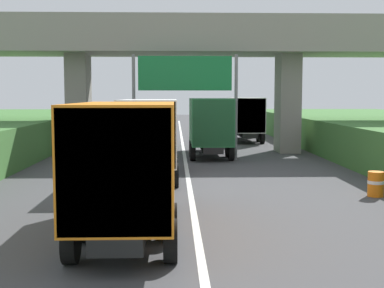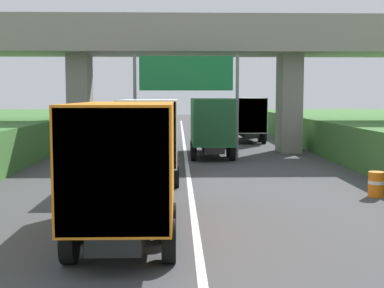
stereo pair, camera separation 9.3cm
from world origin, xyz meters
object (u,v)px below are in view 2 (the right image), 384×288
at_px(overhead_highway_sign, 186,81).
at_px(car_yellow, 135,121).
at_px(truck_orange, 128,161).
at_px(truck_green, 211,124).
at_px(construction_barrel_3, 376,184).
at_px(truck_black, 246,117).
at_px(truck_red, 151,134).

bearing_deg(overhead_highway_sign, car_yellow, 100.48).
distance_m(overhead_highway_sign, truck_orange, 16.14).
bearing_deg(truck_green, truck_orange, -100.30).
bearing_deg(truck_orange, construction_barrel_3, 30.61).
xyz_separation_m(truck_black, truck_green, (-3.44, -10.18, 0.00)).
height_order(truck_black, truck_red, same).
distance_m(truck_red, truck_orange, 9.34).
bearing_deg(overhead_highway_sign, construction_barrel_3, -58.72).
xyz_separation_m(truck_red, construction_barrel_3, (8.27, -4.39, -1.47)).
relative_size(overhead_highway_sign, car_yellow, 1.44).
xyz_separation_m(overhead_highway_sign, construction_barrel_3, (6.63, -10.91, -3.94)).
relative_size(truck_orange, construction_barrel_3, 8.11).
bearing_deg(truck_green, car_yellow, 104.40).
xyz_separation_m(truck_black, truck_orange, (-6.67, -27.94, 0.00)).
bearing_deg(car_yellow, truck_black, -57.03).
relative_size(truck_black, truck_orange, 1.00).
distance_m(truck_red, truck_green, 8.97).
xyz_separation_m(truck_red, car_yellow, (-3.45, 34.04, -1.08)).
distance_m(truck_black, truck_red, 19.72).
bearing_deg(truck_green, truck_black, 71.31).
relative_size(truck_orange, car_yellow, 1.78).
height_order(truck_black, truck_green, same).
height_order(truck_red, car_yellow, truck_red).
xyz_separation_m(truck_black, car_yellow, (-10.02, 15.45, -1.08)).
xyz_separation_m(truck_black, truck_red, (-6.58, -18.59, 0.00)).
bearing_deg(truck_black, truck_orange, -103.43).
bearing_deg(overhead_highway_sign, truck_orange, -96.27).
distance_m(truck_red, car_yellow, 34.23).
bearing_deg(truck_black, truck_red, -109.48).
height_order(truck_red, construction_barrel_3, truck_red).
bearing_deg(truck_red, overhead_highway_sign, 75.80).
bearing_deg(construction_barrel_3, truck_red, 152.03).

